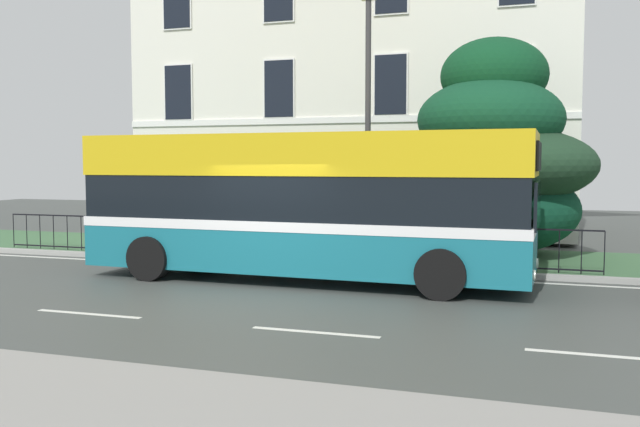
% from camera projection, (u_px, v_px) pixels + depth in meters
% --- Properties ---
extents(ground_plane, '(60.00, 56.00, 0.18)m').
position_uv_depth(ground_plane, '(260.00, 294.00, 13.22)').
color(ground_plane, '#424643').
extents(georgian_townhouse, '(15.45, 9.20, 12.10)m').
position_uv_depth(georgian_townhouse, '(368.00, 68.00, 26.28)').
color(georgian_townhouse, silver).
rests_on(georgian_townhouse, ground_plane).
extents(iron_verge_railing, '(15.67, 0.04, 0.97)m').
position_uv_depth(iron_verge_railing, '(267.00, 239.00, 17.02)').
color(iron_verge_railing, black).
rests_on(iron_verge_railing, ground_plane).
extents(evergreen_tree, '(4.79, 4.76, 5.66)m').
position_uv_depth(evergreen_tree, '(496.00, 161.00, 17.68)').
color(evergreen_tree, '#423328').
rests_on(evergreen_tree, ground_plane).
extents(single_decker_bus, '(9.61, 2.91, 3.12)m').
position_uv_depth(single_decker_bus, '(306.00, 204.00, 14.64)').
color(single_decker_bus, '#186B7C').
rests_on(single_decker_bus, ground_plane).
extents(street_lamp_post, '(0.36, 0.24, 6.69)m').
position_uv_depth(street_lamp_post, '(368.00, 104.00, 16.54)').
color(street_lamp_post, '#333338').
rests_on(street_lamp_post, ground_plane).
extents(litter_bin, '(0.46, 0.46, 1.17)m').
position_uv_depth(litter_bin, '(438.00, 239.00, 16.33)').
color(litter_bin, black).
rests_on(litter_bin, ground_plane).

